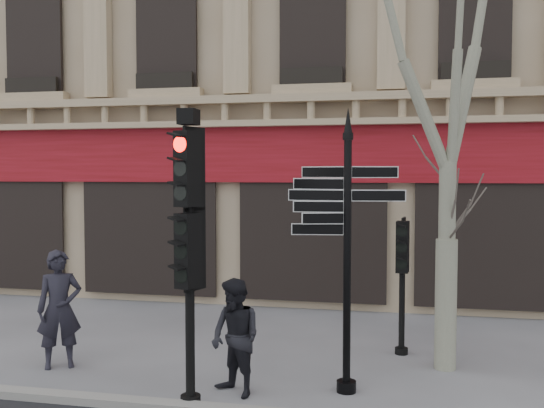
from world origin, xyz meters
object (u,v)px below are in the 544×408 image
at_px(pedestrian_b, 236,338).
at_px(traffic_signal_secondary, 402,262).
at_px(plane_tree, 450,11).
at_px(pedestrian_a, 59,309).
at_px(fingerpost, 348,202).
at_px(traffic_signal_main, 189,220).

bearing_deg(pedestrian_b, traffic_signal_secondary, 81.27).
bearing_deg(plane_tree, pedestrian_a, -168.78).
bearing_deg(plane_tree, pedestrian_b, -148.71).
bearing_deg(fingerpost, pedestrian_b, -161.38).
distance_m(traffic_signal_main, pedestrian_b, 1.85).
bearing_deg(plane_tree, traffic_signal_secondary, 136.13).
relative_size(fingerpost, pedestrian_a, 2.14).
distance_m(traffic_signal_secondary, pedestrian_a, 5.81).
distance_m(plane_tree, pedestrian_b, 6.02).
distance_m(traffic_signal_secondary, plane_tree, 4.20).
distance_m(traffic_signal_main, plane_tree, 5.28).
distance_m(plane_tree, pedestrian_a, 7.87).
bearing_deg(traffic_signal_main, plane_tree, 51.52).
height_order(fingerpost, traffic_signal_main, fingerpost).
xyz_separation_m(traffic_signal_main, plane_tree, (3.51, 2.34, 3.18)).
bearing_deg(traffic_signal_main, pedestrian_b, 63.38).
xyz_separation_m(traffic_signal_main, pedestrian_b, (0.50, 0.51, -1.71)).
height_order(traffic_signal_secondary, plane_tree, plane_tree).
height_order(traffic_signal_secondary, pedestrian_b, traffic_signal_secondary).
height_order(fingerpost, pedestrian_b, fingerpost).
xyz_separation_m(plane_tree, pedestrian_a, (-6.15, -1.22, -4.76)).
xyz_separation_m(fingerpost, pedestrian_a, (-4.67, 0.16, -1.80)).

